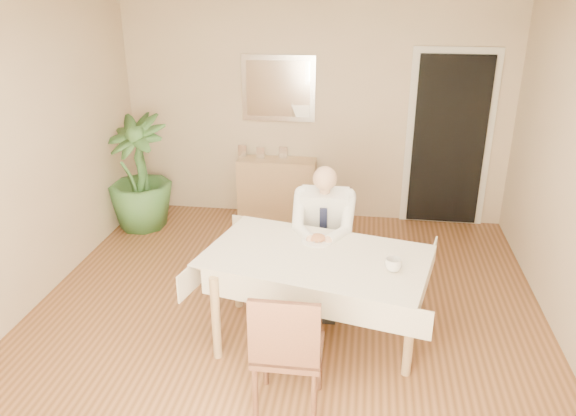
# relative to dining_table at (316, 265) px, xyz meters

# --- Properties ---
(room) EXTENTS (5.00, 5.02, 2.60)m
(room) POSITION_rel_dining_table_xyz_m (-0.29, 0.09, 0.63)
(room) COLOR brown
(room) RESTS_ON ground
(window) EXTENTS (1.34, 0.04, 1.44)m
(window) POSITION_rel_dining_table_xyz_m (-0.29, -2.38, 0.78)
(window) COLOR silver
(window) RESTS_ON room
(doorway) EXTENTS (0.96, 0.07, 2.10)m
(doorway) POSITION_rel_dining_table_xyz_m (1.26, 2.55, 0.33)
(doorway) COLOR silver
(doorway) RESTS_ON ground
(mirror) EXTENTS (0.86, 0.04, 0.76)m
(mirror) POSITION_rel_dining_table_xyz_m (-0.71, 2.56, 0.88)
(mirror) COLOR silver
(mirror) RESTS_ON room
(dining_table) EXTENTS (1.93, 1.38, 0.75)m
(dining_table) POSITION_rel_dining_table_xyz_m (0.00, 0.00, 0.00)
(dining_table) COLOR tan
(dining_table) RESTS_ON ground
(chair_far) EXTENTS (0.46, 0.46, 0.95)m
(chair_far) POSITION_rel_dining_table_xyz_m (0.00, 0.89, -0.13)
(chair_far) COLOR #4A2717
(chair_far) RESTS_ON ground
(chair_near) EXTENTS (0.45, 0.45, 0.95)m
(chair_near) POSITION_rel_dining_table_xyz_m (-0.10, -0.90, -0.13)
(chair_near) COLOR #4A2717
(chair_near) RESTS_ON ground
(seated_man) EXTENTS (0.48, 0.72, 1.24)m
(seated_man) POSITION_rel_dining_table_xyz_m (0.00, 0.59, 0.02)
(seated_man) COLOR white
(seated_man) RESTS_ON ground
(plate) EXTENTS (0.26, 0.26, 0.02)m
(plate) POSITION_rel_dining_table_xyz_m (-0.02, 0.24, 0.09)
(plate) COLOR white
(plate) RESTS_ON dining_table
(food) EXTENTS (0.14, 0.14, 0.06)m
(food) POSITION_rel_dining_table_xyz_m (-0.02, 0.24, 0.11)
(food) COLOR #965C37
(food) RESTS_ON dining_table
(knife) EXTENTS (0.01, 0.13, 0.01)m
(knife) POSITION_rel_dining_table_xyz_m (0.02, 0.18, 0.11)
(knife) COLOR silver
(knife) RESTS_ON dining_table
(fork) EXTENTS (0.01, 0.13, 0.01)m
(fork) POSITION_rel_dining_table_xyz_m (-0.06, 0.18, 0.11)
(fork) COLOR silver
(fork) RESTS_ON dining_table
(coffee_mug) EXTENTS (0.15, 0.15, 0.10)m
(coffee_mug) POSITION_rel_dining_table_xyz_m (0.58, -0.17, 0.13)
(coffee_mug) COLOR white
(coffee_mug) RESTS_ON dining_table
(sideboard) EXTENTS (0.93, 0.34, 0.74)m
(sideboard) POSITION_rel_dining_table_xyz_m (-0.71, 2.41, -0.30)
(sideboard) COLOR tan
(sideboard) RESTS_ON ground
(photo_frame_left) EXTENTS (0.10, 0.02, 0.14)m
(photo_frame_left) POSITION_rel_dining_table_xyz_m (-1.13, 2.48, 0.14)
(photo_frame_left) COLOR silver
(photo_frame_left) RESTS_ON sideboard
(photo_frame_center) EXTENTS (0.10, 0.02, 0.14)m
(photo_frame_center) POSITION_rel_dining_table_xyz_m (-0.90, 2.42, 0.14)
(photo_frame_center) COLOR silver
(photo_frame_center) RESTS_ON sideboard
(photo_frame_right) EXTENTS (0.10, 0.02, 0.14)m
(photo_frame_right) POSITION_rel_dining_table_xyz_m (-0.64, 2.47, 0.14)
(photo_frame_right) COLOR silver
(photo_frame_right) RESTS_ON sideboard
(potted_palm) EXTENTS (0.93, 0.93, 1.32)m
(potted_palm) POSITION_rel_dining_table_xyz_m (-2.24, 1.92, -0.01)
(potted_palm) COLOR #325C2A
(potted_palm) RESTS_ON ground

